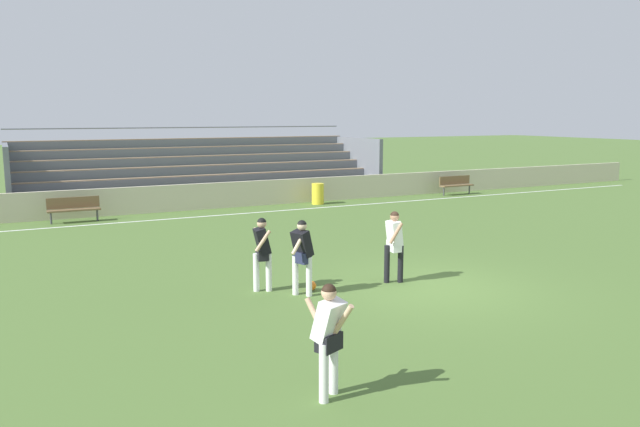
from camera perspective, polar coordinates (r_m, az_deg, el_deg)
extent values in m
plane|color=#4C6B30|center=(14.28, 10.00, -6.68)|extent=(160.00, 160.00, 0.00)
cube|color=white|center=(24.67, -6.88, 0.02)|extent=(44.00, 0.12, 0.01)
cube|color=beige|center=(26.30, -8.28, 1.71)|extent=(48.00, 0.16, 1.07)
cube|color=#897051|center=(27.09, -9.19, 1.58)|extent=(16.33, 0.36, 0.08)
cube|color=slate|center=(26.92, -9.05, 1.13)|extent=(16.33, 0.04, 0.38)
cube|color=#897051|center=(27.72, -9.66, 2.53)|extent=(16.33, 0.36, 0.08)
cube|color=slate|center=(27.55, -9.53, 2.09)|extent=(16.33, 0.04, 0.38)
cube|color=#897051|center=(28.36, -10.12, 3.44)|extent=(16.33, 0.36, 0.08)
cube|color=slate|center=(28.19, -9.99, 3.02)|extent=(16.33, 0.04, 0.38)
cube|color=#897051|center=(29.01, -10.55, 4.31)|extent=(16.33, 0.36, 0.08)
cube|color=slate|center=(28.83, -10.43, 3.90)|extent=(16.33, 0.04, 0.38)
cube|color=#897051|center=(29.67, -10.97, 5.14)|extent=(16.33, 0.36, 0.08)
cube|color=slate|center=(29.49, -10.85, 4.75)|extent=(16.33, 0.04, 0.38)
cube|color=#897051|center=(30.33, -11.37, 5.93)|extent=(16.33, 0.36, 0.08)
cube|color=slate|center=(30.15, -11.25, 5.55)|extent=(16.33, 0.04, 0.38)
cube|color=#897051|center=(31.00, -11.75, 6.69)|extent=(16.33, 0.36, 0.08)
cube|color=slate|center=(30.82, -11.64, 6.33)|extent=(16.33, 0.04, 0.38)
cube|color=slate|center=(27.85, -26.67, 2.92)|extent=(0.20, 4.65, 2.68)
cube|color=slate|center=(32.24, 3.37, 4.56)|extent=(0.20, 4.65, 2.68)
cylinder|color=slate|center=(31.23, -11.90, 7.71)|extent=(16.33, 0.06, 0.06)
cube|color=brown|center=(30.89, 12.40, 2.51)|extent=(1.80, 0.40, 0.06)
cube|color=brown|center=(31.00, 12.21, 3.01)|extent=(1.80, 0.05, 0.40)
cylinder|color=#47474C|center=(30.43, 11.25, 2.03)|extent=(0.07, 0.07, 0.45)
cylinder|color=#47474C|center=(31.42, 13.49, 2.17)|extent=(0.07, 0.07, 0.45)
cube|color=brown|center=(24.05, -21.56, 0.30)|extent=(1.80, 0.40, 0.06)
cube|color=brown|center=(24.20, -21.64, 0.94)|extent=(1.80, 0.05, 0.40)
cylinder|color=#47474C|center=(24.03, -23.38, -0.37)|extent=(0.07, 0.07, 0.45)
cylinder|color=#47474C|center=(24.17, -19.69, -0.10)|extent=(0.07, 0.07, 0.45)
cylinder|color=yellow|center=(26.99, -0.20, 1.82)|extent=(0.53, 0.53, 0.90)
cylinder|color=white|center=(13.75, -5.85, -5.38)|extent=(0.13, 0.13, 0.85)
cylinder|color=white|center=(13.73, -4.71, -5.38)|extent=(0.13, 0.13, 0.85)
cube|color=black|center=(13.65, -5.31, -3.74)|extent=(0.27, 0.39, 0.24)
cube|color=black|center=(13.58, -5.32, -2.51)|extent=(0.40, 0.43, 0.60)
cylinder|color=#D6A884|center=(13.77, -5.42, -2.19)|extent=(0.37, 0.13, 0.47)
cylinder|color=#D6A884|center=(13.38, -5.23, -2.51)|extent=(0.37, 0.13, 0.47)
sphere|color=#D6A884|center=(13.51, -5.35, -0.91)|extent=(0.21, 0.21, 0.21)
sphere|color=black|center=(13.51, -5.35, -0.82)|extent=(0.20, 0.20, 0.20)
cylinder|color=white|center=(13.44, -2.26, -5.67)|extent=(0.13, 0.13, 0.85)
cylinder|color=white|center=(13.32, -1.01, -5.79)|extent=(0.13, 0.13, 0.85)
cube|color=#232847|center=(13.28, -1.65, -4.03)|extent=(0.33, 0.41, 0.24)
cube|color=black|center=(13.22, -1.65, -2.77)|extent=(0.47, 0.48, 0.60)
cylinder|color=beige|center=(13.39, -1.32, -2.44)|extent=(0.39, 0.20, 0.45)
cylinder|color=beige|center=(13.02, -1.99, -2.78)|extent=(0.39, 0.20, 0.45)
sphere|color=beige|center=(13.14, -1.66, -1.12)|extent=(0.21, 0.21, 0.21)
sphere|color=black|center=(13.14, -1.66, -1.03)|extent=(0.20, 0.20, 0.20)
cylinder|color=white|center=(8.86, 1.24, -13.68)|extent=(0.13, 0.13, 0.82)
cylinder|color=white|center=(8.60, 0.35, -14.40)|extent=(0.13, 0.13, 0.82)
cube|color=black|center=(8.58, 0.81, -11.64)|extent=(0.42, 0.35, 0.24)
cube|color=white|center=(8.48, 0.81, -9.74)|extent=(0.50, 0.49, 0.60)
cylinder|color=#D6A884|center=(8.40, 2.10, -9.68)|extent=(0.21, 0.35, 0.48)
cylinder|color=#D6A884|center=(8.55, -0.45, -9.32)|extent=(0.21, 0.35, 0.48)
sphere|color=#D6A884|center=(8.37, 0.82, -7.25)|extent=(0.21, 0.21, 0.21)
sphere|color=black|center=(8.36, 0.82, -7.11)|extent=(0.20, 0.20, 0.20)
cylinder|color=black|center=(14.45, 6.14, -4.61)|extent=(0.13, 0.13, 0.88)
cylinder|color=black|center=(14.51, 7.37, -4.58)|extent=(0.13, 0.13, 0.88)
cube|color=white|center=(14.39, 6.79, -2.97)|extent=(0.25, 0.38, 0.24)
cube|color=white|center=(14.33, 6.81, -1.80)|extent=(0.32, 0.41, 0.58)
cylinder|color=#A87A5B|center=(14.52, 6.66, -1.50)|extent=(0.35, 0.11, 0.48)
cylinder|color=#A87A5B|center=(14.12, 6.97, -1.80)|extent=(0.35, 0.11, 0.48)
sphere|color=#A87A5B|center=(14.26, 6.84, -0.28)|extent=(0.21, 0.21, 0.21)
sphere|color=black|center=(14.26, 6.84, -0.20)|extent=(0.20, 0.20, 0.20)
sphere|color=orange|center=(13.81, -0.81, -6.62)|extent=(0.22, 0.22, 0.22)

